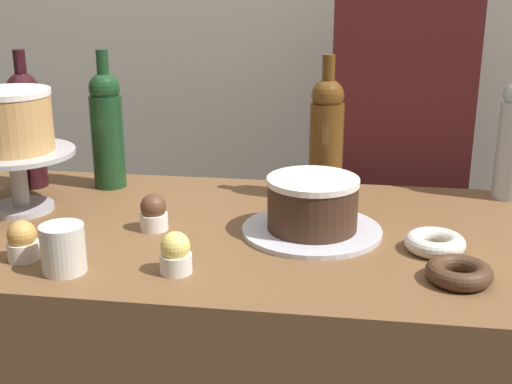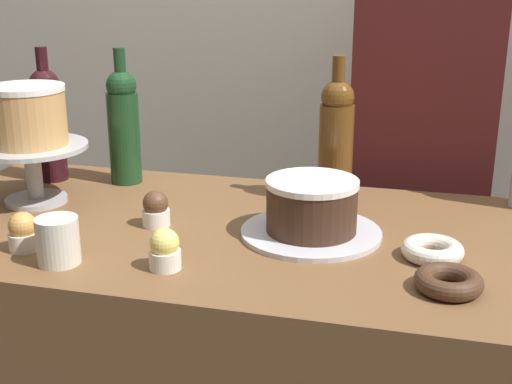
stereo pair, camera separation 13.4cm
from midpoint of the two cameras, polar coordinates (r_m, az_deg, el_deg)
The scene contains 15 objects.
back_wall at distance 2.18m, azimuth 1.86°, elevation 15.68°, with size 6.00×0.05×2.60m.
cake_stand_pedestal at distance 1.56m, azimuth -21.70°, elevation 1.71°, with size 0.25×0.25×0.13m.
white_layer_cake at distance 1.53m, azimuth -22.17°, elevation 5.55°, with size 0.17×0.17×0.13m.
silver_serving_platter at distance 1.35m, azimuth 1.86°, elevation -3.33°, with size 0.28×0.28×0.01m.
chocolate_round_cake at distance 1.33m, azimuth 1.89°, elevation -1.03°, with size 0.18×0.18×0.10m.
wine_bottle_dark_red at distance 1.71m, azimuth -20.84°, elevation 5.07°, with size 0.08×0.08×0.33m.
wine_bottle_green at distance 1.65m, azimuth -14.68°, elevation 5.22°, with size 0.08×0.08×0.33m.
wine_bottle_amber at distance 1.51m, azimuth 3.40°, elevation 4.58°, with size 0.08×0.08×0.33m.
cupcake_caramel at distance 1.31m, azimuth -21.81°, elevation -3.94°, with size 0.06×0.06×0.07m.
cupcake_lemon at distance 1.18m, azimuth -10.01°, elevation -5.18°, with size 0.06×0.06×0.07m.
cupcake_chocolate at distance 1.38m, azimuth -11.35°, elevation -1.79°, with size 0.06×0.06×0.07m.
donut_sugar at distance 1.29m, azimuth 11.92°, elevation -4.25°, with size 0.11×0.11×0.03m.
donut_chocolate at distance 1.17m, azimuth 13.55°, elevation -6.66°, with size 0.11×0.11×0.03m.
coffee_cup_ceramic at distance 1.23m, azimuth -18.91°, elevation -4.58°, with size 0.08×0.08×0.08m.
barista_figure at distance 1.91m, azimuth 9.63°, elevation 0.98°, with size 0.36×0.22×1.60m.
Camera 1 is at (0.19, -1.26, 1.39)m, focal length 47.71 mm.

